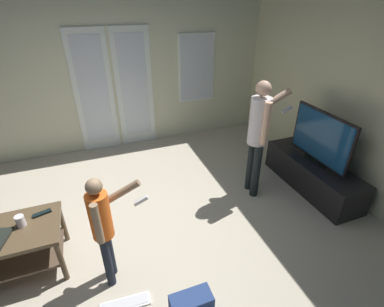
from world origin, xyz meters
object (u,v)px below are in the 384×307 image
Objects in this scene: loose_keyboard at (125,304)px; flat_screen_tv at (321,138)px; coffee_table at (11,243)px; cup_near_edge at (20,221)px; backpack at (192,307)px; person_adult at (259,130)px; dvd_remote_slim at (42,213)px; person_child at (103,224)px; tv_stand at (312,175)px.

flat_screen_tv is at bearing 17.19° from loose_keyboard.
cup_near_edge is (0.13, 0.04, 0.20)m from coffee_table.
backpack is 1.75m from cup_near_edge.
person_adult is 2.38m from loose_keyboard.
flat_screen_tv is 2.79× the size of backpack.
coffee_table is 5.36× the size of dvd_remote_slim.
flat_screen_tv is 0.86m from person_adult.
flat_screen_tv reaches higher than cup_near_edge.
flat_screen_tv is at bearing 10.60° from person_child.
loose_keyboard is 2.63× the size of dvd_remote_slim.
backpack is at bearing -36.01° from coffee_table.
person_child reaches higher than loose_keyboard.
coffee_table is 0.36m from dvd_remote_slim.
cup_near_edge is at bearing 135.20° from loose_keyboard.
flat_screen_tv is (3.66, 0.11, 0.41)m from coffee_table.
flat_screen_tv is at bearing 1.74° from coffee_table.
person_adult is at bearing 28.80° from loose_keyboard.
backpack is (-2.23, -1.14, -0.09)m from tv_stand.
flat_screen_tv is at bearing -14.19° from person_adult.
cup_near_edge is at bearing -164.11° from dvd_remote_slim.
tv_stand is 2.90m from person_child.
tv_stand is at bearing 1.12° from cup_near_edge.
cup_near_edge reaches higher than backpack.
flat_screen_tv is 2.98m from loose_keyboard.
tv_stand is 2.51m from backpack.
backpack is (1.43, -1.04, -0.25)m from coffee_table.
loose_keyboard is at bearing -162.81° from flat_screen_tv.
flat_screen_tv reaches higher than loose_keyboard.
person_adult reaches higher than person_child.
dvd_remote_slim is at bearing 133.90° from backpack.
dvd_remote_slim is (-2.54, -0.18, -0.41)m from person_adult.
loose_keyboard is 3.99× the size of cup_near_edge.
person_adult is 2.75m from cup_near_edge.
person_child reaches higher than cup_near_edge.
tv_stand is at bearing -17.07° from dvd_remote_slim.
coffee_table reaches higher than backpack.
cup_near_edge is (-0.78, 0.78, 0.56)m from loose_keyboard.
dvd_remote_slim is at bearing -176.03° from person_adult.
loose_keyboard is at bearing -162.89° from tv_stand.
coffee_table is 0.93× the size of flat_screen_tv.
loose_keyboard is (-0.52, 0.30, -0.11)m from backpack.
backpack is 1.69m from dvd_remote_slim.
person_child reaches higher than backpack.
coffee_table reaches higher than loose_keyboard.
person_adult is 2.58m from dvd_remote_slim.
backpack is at bearing -152.76° from flat_screen_tv.
backpack is at bearing -47.20° from person_child.
tv_stand is 3.38m from dvd_remote_slim.
cup_near_edge is at bearing 148.01° from person_child.
flat_screen_tv is 2.86m from person_child.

